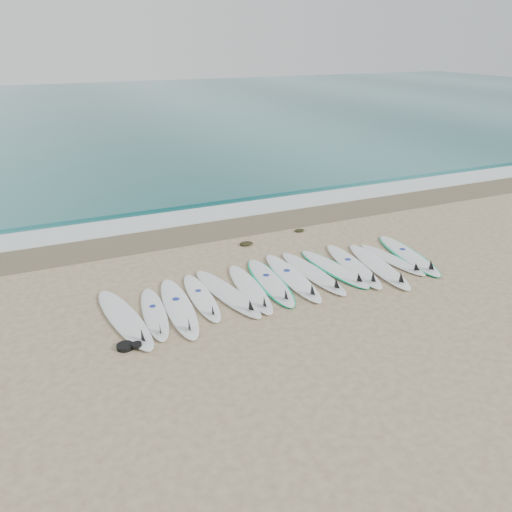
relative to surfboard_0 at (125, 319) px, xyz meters
name	(u,v)px	position (x,y,z in m)	size (l,w,h in m)	color
ground	(285,284)	(3.80, 0.21, -0.06)	(120.00, 120.00, 0.00)	tan
ocean	(95,111)	(3.80, 32.71, -0.05)	(120.00, 55.00, 0.03)	#25696B
wet_sand_band	(224,228)	(3.80, 4.31, -0.06)	(120.00, 1.80, 0.01)	brown
foam_band	(209,214)	(3.80, 5.71, -0.04)	(120.00, 1.40, 0.04)	silver
wave_crest	(195,201)	(3.80, 7.21, -0.01)	(120.00, 1.00, 0.10)	#25696B
surfboard_0	(125,319)	(0.00, 0.00, 0.00)	(1.05, 2.94, 0.37)	white
surfboard_1	(155,314)	(0.61, -0.01, -0.01)	(0.71, 2.39, 0.30)	white
surfboard_2	(179,308)	(1.15, 0.00, 0.00)	(0.78, 2.85, 0.36)	white
surfboard_3	(202,298)	(1.75, 0.25, -0.01)	(0.60, 2.44, 0.31)	white
surfboard_4	(228,294)	(2.34, 0.18, 0.00)	(1.02, 2.82, 0.35)	white
surfboard_5	(251,289)	(2.90, 0.18, -0.01)	(0.74, 2.69, 0.34)	white
surfboard_6	(271,282)	(3.49, 0.33, -0.01)	(0.88, 2.77, 0.35)	white
surfboard_7	(293,278)	(4.08, 0.29, 0.00)	(0.70, 2.89, 0.37)	white
surfboard_8	(314,273)	(4.66, 0.30, 0.00)	(0.73, 2.78, 0.35)	white
surfboard_9	(334,269)	(5.28, 0.35, -0.01)	(0.92, 2.67, 0.33)	white
surfboard_10	(354,266)	(5.80, 0.25, 0.00)	(0.94, 2.88, 0.36)	white
surfboard_11	(379,266)	(6.38, -0.03, 0.00)	(0.97, 2.96, 0.37)	white
surfboard_12	(393,260)	(6.97, 0.18, -0.01)	(0.71, 2.37, 0.30)	silver
surfboard_13	(409,255)	(7.55, 0.25, -0.01)	(1.11, 2.94, 0.36)	white
seaweed_near	(246,244)	(3.91, 2.81, -0.03)	(0.39, 0.31, 0.08)	black
seaweed_far	(299,230)	(5.80, 3.13, -0.03)	(0.31, 0.24, 0.06)	black
leash_coil	(128,346)	(-0.14, -0.98, -0.01)	(0.46, 0.36, 0.11)	black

